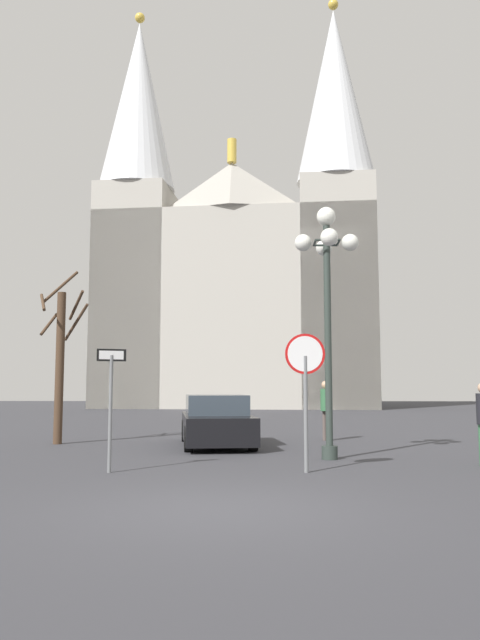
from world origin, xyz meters
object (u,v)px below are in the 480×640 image
stop_sign (305,374)px  parked_car_near_black (216,422)px  cathedral (238,274)px  bare_tree (60,358)px  one_way_arrow_sign (111,396)px  pedestrian_standing (326,404)px  street_lamp (327,280)px

stop_sign → parked_car_near_black: stop_sign is taller
cathedral → bare_tree: bearing=-97.6°
bare_tree → parked_car_near_black: size_ratio=1.10×
one_way_arrow_sign → parked_car_near_black: one_way_arrow_sign is taller
stop_sign → pedestrian_standing: stop_sign is taller
one_way_arrow_sign → pedestrian_standing: 8.63m
cathedral → one_way_arrow_sign: (-1.31, -36.94, -9.02)m
cathedral → street_lamp: cathedral is taller
stop_sign → cathedral: bearing=93.8°
one_way_arrow_sign → street_lamp: bearing=27.1°
cathedral → parked_car_near_black: (0.37, -31.51, -9.80)m
street_lamp → bare_tree: 8.27m
bare_tree → parked_car_near_black: 4.89m
stop_sign → one_way_arrow_sign: size_ratio=1.13×
one_way_arrow_sign → street_lamp: 5.62m
street_lamp → pedestrian_standing: bearing=84.6°
cathedral → one_way_arrow_sign: bearing=-92.0°
bare_tree → cathedral: bearing=82.4°
bare_tree → parked_car_near_black: bearing=-5.1°
street_lamp → parked_car_near_black: street_lamp is taller
pedestrian_standing → one_way_arrow_sign: bearing=-124.5°
cathedral → pedestrian_standing: (3.57, -29.83, -9.37)m
parked_car_near_black → pedestrian_standing: bearing=27.7°
stop_sign → bare_tree: (-6.59, 5.72, 0.57)m
cathedral → bare_tree: cathedral is taller
one_way_arrow_sign → parked_car_near_black: bearing=72.8°
stop_sign → parked_car_near_black: 5.82m
parked_car_near_black → pedestrian_standing: 3.64m
street_lamp → cathedral: bearing=95.1°
bare_tree → parked_car_near_black: (4.54, -0.40, -1.77)m
cathedral → one_way_arrow_sign: size_ratio=13.51×
cathedral → bare_tree: 32.40m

